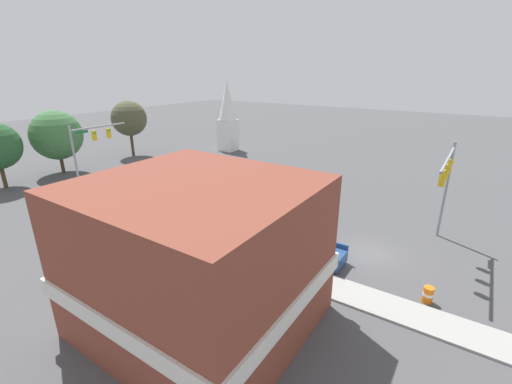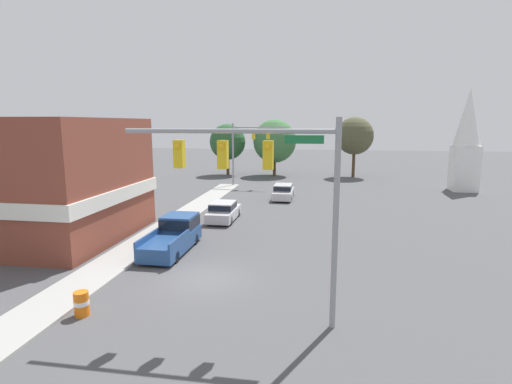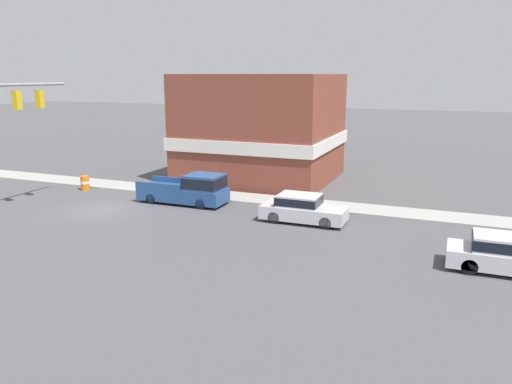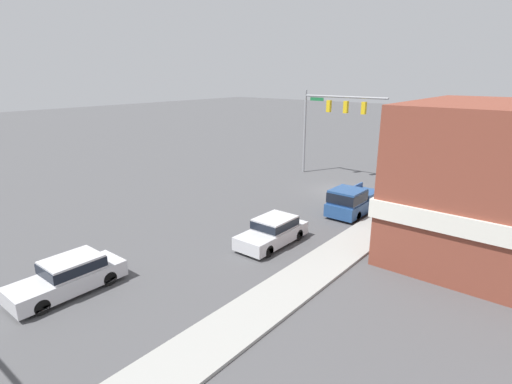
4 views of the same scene
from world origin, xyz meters
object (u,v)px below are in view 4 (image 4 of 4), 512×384
(car_lead, at_px, (273,230))
(pickup_truck_parked, at_px, (353,200))
(car_oncoming, at_px, (69,275))
(construction_barrel, at_px, (407,182))

(car_lead, xyz_separation_m, pickup_truck_parked, (-1.20, -7.62, 0.15))
(car_lead, bearing_deg, car_oncoming, 68.81)
(car_oncoming, xyz_separation_m, pickup_truck_parked, (-5.04, -17.52, 0.15))
(car_lead, distance_m, car_oncoming, 10.62)
(car_oncoming, distance_m, pickup_truck_parked, 18.23)
(construction_barrel, bearing_deg, pickup_truck_parked, 85.97)
(car_oncoming, bearing_deg, construction_barrel, 77.88)
(car_oncoming, height_order, construction_barrel, car_oncoming)
(car_lead, relative_size, construction_barrel, 4.60)
(pickup_truck_parked, bearing_deg, car_oncoming, 73.95)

